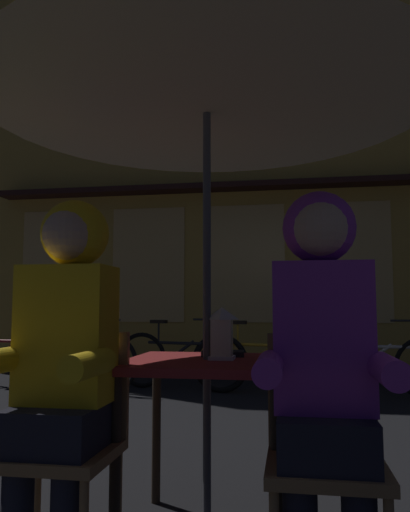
# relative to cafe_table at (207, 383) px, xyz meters

# --- Properties ---
(cafe_table) EXTENTS (0.72, 0.72, 0.74)m
(cafe_table) POSITION_rel_cafe_table_xyz_m (0.00, 0.00, 0.00)
(cafe_table) COLOR maroon
(cafe_table) RESTS_ON ground_plane
(patio_umbrella) EXTENTS (2.10, 2.10, 2.31)m
(patio_umbrella) POSITION_rel_cafe_table_xyz_m (0.00, 0.00, 1.42)
(patio_umbrella) COLOR #4C4C51
(patio_umbrella) RESTS_ON ground_plane
(lantern) EXTENTS (0.11, 0.11, 0.23)m
(lantern) POSITION_rel_cafe_table_xyz_m (0.07, 0.01, 0.22)
(lantern) COLOR white
(lantern) RESTS_ON cafe_table
(chair_left) EXTENTS (0.40, 0.40, 0.87)m
(chair_left) POSITION_rel_cafe_table_xyz_m (-0.48, -0.37, -0.15)
(chair_left) COLOR olive
(chair_left) RESTS_ON ground_plane
(chair_right) EXTENTS (0.40, 0.40, 0.87)m
(chair_right) POSITION_rel_cafe_table_xyz_m (0.48, -0.37, -0.15)
(chair_right) COLOR olive
(chair_right) RESTS_ON ground_plane
(person_left_hooded) EXTENTS (0.45, 0.56, 1.40)m
(person_left_hooded) POSITION_rel_cafe_table_xyz_m (-0.48, -0.43, 0.21)
(person_left_hooded) COLOR black
(person_left_hooded) RESTS_ON ground_plane
(person_right_hooded) EXTENTS (0.45, 0.56, 1.40)m
(person_right_hooded) POSITION_rel_cafe_table_xyz_m (0.48, -0.43, 0.21)
(person_right_hooded) COLOR black
(person_right_hooded) RESTS_ON ground_plane
(shopfront_building) EXTENTS (10.00, 0.93, 6.20)m
(shopfront_building) POSITION_rel_cafe_table_xyz_m (0.48, 5.40, 2.45)
(shopfront_building) COLOR gold
(shopfront_building) RESTS_ON ground_plane
(bicycle_nearest) EXTENTS (1.68, 0.11, 0.84)m
(bicycle_nearest) POSITION_rel_cafe_table_xyz_m (-3.15, 3.72, -0.29)
(bicycle_nearest) COLOR black
(bicycle_nearest) RESTS_ON ground_plane
(bicycle_second) EXTENTS (1.67, 0.32, 0.84)m
(bicycle_second) POSITION_rel_cafe_table_xyz_m (-2.17, 3.49, -0.29)
(bicycle_second) COLOR black
(bicycle_second) RESTS_ON ground_plane
(bicycle_third) EXTENTS (1.66, 0.38, 0.84)m
(bicycle_third) POSITION_rel_cafe_table_xyz_m (-0.93, 3.71, -0.29)
(bicycle_third) COLOR black
(bicycle_third) RESTS_ON ground_plane
(bicycle_fourth) EXTENTS (1.67, 0.28, 0.84)m
(bicycle_fourth) POSITION_rel_cafe_table_xyz_m (0.04, 3.59, -0.29)
(bicycle_fourth) COLOR black
(bicycle_fourth) RESTS_ON ground_plane
(bicycle_fifth) EXTENTS (1.68, 0.08, 0.84)m
(bicycle_fifth) POSITION_rel_cafe_table_xyz_m (1.26, 3.53, -0.29)
(bicycle_fifth) COLOR black
(bicycle_fifth) RESTS_ON ground_plane
(book) EXTENTS (0.21, 0.16, 0.02)m
(book) POSITION_rel_cafe_table_xyz_m (0.05, 0.17, 0.11)
(book) COLOR black
(book) RESTS_ON cafe_table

